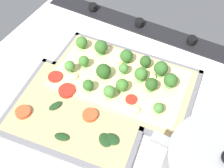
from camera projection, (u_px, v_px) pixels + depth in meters
ground_plane at (124, 102)px, 71.55cm from camera, size 86.37×62.66×3.00cm
stove_control_panel at (164, 34)px, 85.14cm from camera, size 82.92×7.00×2.60cm
baking_tray_front at (120, 82)px, 73.39cm from camera, size 41.46×27.35×1.30cm
broccoli_pizza at (121, 76)px, 72.24cm from camera, size 38.88×24.78×5.94cm
baking_tray_back at (78, 112)px, 67.44cm from camera, size 36.32×29.26×1.30cm
veggie_pizza_back at (78, 110)px, 67.00cm from camera, size 33.62×26.56×1.90cm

